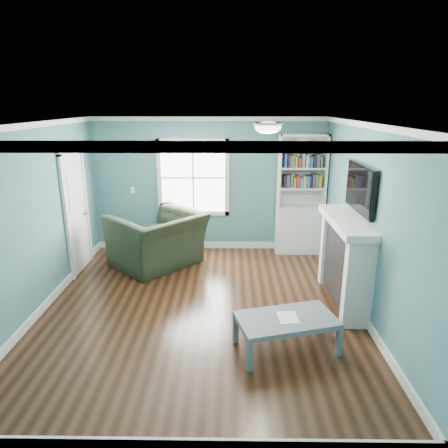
{
  "coord_description": "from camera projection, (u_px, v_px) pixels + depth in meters",
  "views": [
    {
      "loc": [
        0.41,
        -5.18,
        2.84
      ],
      "look_at": [
        0.33,
        0.4,
        1.15
      ],
      "focal_mm": 32.0,
      "sensor_mm": 36.0,
      "label": 1
    }
  ],
  "objects": [
    {
      "name": "tv",
      "position": [
        361.0,
        188.0,
        5.45
      ],
      "size": [
        0.06,
        1.1,
        0.65
      ],
      "primitive_type": "cube",
      "color": "black",
      "rests_on": "fireplace"
    },
    {
      "name": "floor",
      "position": [
        201.0,
        307.0,
        5.79
      ],
      "size": [
        5.0,
        5.0,
        0.0
      ],
      "primitive_type": "plane",
      "color": "black",
      "rests_on": "ground"
    },
    {
      "name": "coffee_table",
      "position": [
        287.0,
        322.0,
        4.71
      ],
      "size": [
        1.28,
        0.91,
        0.42
      ],
      "rotation": [
        0.0,
        0.0,
        0.27
      ],
      "color": "#535E64",
      "rests_on": "ground"
    },
    {
      "name": "recliner",
      "position": [
        157.0,
        231.0,
        7.14
      ],
      "size": [
        1.7,
        1.73,
        1.29
      ],
      "primitive_type": "imported",
      "rotation": [
        0.0,
        0.0,
        -2.32
      ],
      "color": "black",
      "rests_on": "ground"
    },
    {
      "name": "room_walls",
      "position": [
        199.0,
        201.0,
        5.33
      ],
      "size": [
        5.0,
        5.0,
        5.0
      ],
      "color": "#3F6C7D",
      "rests_on": "ground"
    },
    {
      "name": "door",
      "position": [
        76.0,
        211.0,
        6.85
      ],
      "size": [
        0.12,
        0.98,
        2.17
      ],
      "color": "silver",
      "rests_on": "ground"
    },
    {
      "name": "paper_sheet",
      "position": [
        288.0,
        317.0,
        4.7
      ],
      "size": [
        0.25,
        0.3,
        0.0
      ],
      "primitive_type": "cube",
      "rotation": [
        0.0,
        0.0,
        0.07
      ],
      "color": "white",
      "rests_on": "coffee_table"
    },
    {
      "name": "light_switch",
      "position": [
        133.0,
        190.0,
        7.84
      ],
      "size": [
        0.08,
        0.01,
        0.12
      ],
      "primitive_type": "cube",
      "color": "white",
      "rests_on": "room_walls"
    },
    {
      "name": "bookshelf",
      "position": [
        300.0,
        207.0,
        7.7
      ],
      "size": [
        0.9,
        0.35,
        2.31
      ],
      "color": "silver",
      "rests_on": "ground"
    },
    {
      "name": "window",
      "position": [
        193.0,
        178.0,
        7.75
      ],
      "size": [
        1.4,
        0.06,
        1.5
      ],
      "color": "white",
      "rests_on": "room_walls"
    },
    {
      "name": "ceiling_fixture",
      "position": [
        268.0,
        127.0,
        5.13
      ],
      "size": [
        0.38,
        0.38,
        0.15
      ],
      "color": "white",
      "rests_on": "room_walls"
    },
    {
      "name": "trim",
      "position": [
        199.0,
        226.0,
        5.43
      ],
      "size": [
        4.5,
        5.0,
        2.6
      ],
      "color": "white",
      "rests_on": "ground"
    },
    {
      "name": "fireplace",
      "position": [
        345.0,
        262.0,
        5.77
      ],
      "size": [
        0.44,
        1.58,
        1.3
      ],
      "color": "black",
      "rests_on": "ground"
    }
  ]
}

